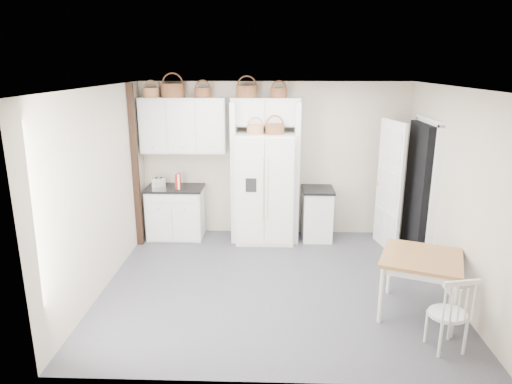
{
  "coord_description": "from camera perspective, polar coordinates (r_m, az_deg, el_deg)",
  "views": [
    {
      "loc": [
        -0.06,
        -5.62,
        2.87
      ],
      "look_at": [
        -0.26,
        0.4,
        1.17
      ],
      "focal_mm": 32.0,
      "sensor_mm": 36.0,
      "label": 1
    }
  ],
  "objects": [
    {
      "name": "base_cab_right",
      "position": [
        7.76,
        7.63,
        -2.84
      ],
      "size": [
        0.48,
        0.57,
        0.84
      ],
      "primitive_type": "cube",
      "color": "white",
      "rests_on": "floor"
    },
    {
      "name": "counter_right",
      "position": [
        7.63,
        7.75,
        0.29
      ],
      "size": [
        0.52,
        0.61,
        0.04
      ],
      "primitive_type": "cube",
      "color": "black",
      "rests_on": "base_cab_right"
    },
    {
      "name": "basket_upper_b",
      "position": [
        7.63,
        -10.34,
        12.39
      ],
      "size": [
        0.38,
        0.38,
        0.22
      ],
      "primitive_type": "cylinder",
      "color": "brown",
      "rests_on": "upper_cabinet"
    },
    {
      "name": "windsor_chair",
      "position": [
        5.22,
        22.83,
        -13.87
      ],
      "size": [
        0.46,
        0.43,
        0.8
      ],
      "primitive_type": "cube",
      "rotation": [
        0.0,
        0.0,
        0.21
      ],
      "color": "white",
      "rests_on": "floor"
    },
    {
      "name": "ceiling",
      "position": [
        5.63,
        2.55,
        12.95
      ],
      "size": [
        4.5,
        4.5,
        0.0
      ],
      "primitive_type": "plane",
      "color": "white",
      "rests_on": "wall_back"
    },
    {
      "name": "basket_upper_a",
      "position": [
        7.71,
        -12.96,
        12.02
      ],
      "size": [
        0.26,
        0.26,
        0.15
      ],
      "primitive_type": "cylinder",
      "color": "#8C5E3E",
      "rests_on": "upper_cabinet"
    },
    {
      "name": "door_slab",
      "position": [
        7.43,
        16.32,
        0.7
      ],
      "size": [
        0.21,
        0.79,
        2.05
      ],
      "primitive_type": "cube",
      "rotation": [
        0.0,
        0.0,
        -1.36
      ],
      "color": "white",
      "rests_on": "floor"
    },
    {
      "name": "fridge_panel_right",
      "position": [
        7.53,
        5.04,
        2.45
      ],
      "size": [
        0.08,
        0.6,
        2.3
      ],
      "primitive_type": "cube",
      "color": "white",
      "rests_on": "floor"
    },
    {
      "name": "basket_fridge_b",
      "position": [
        7.23,
        2.36,
        7.89
      ],
      "size": [
        0.3,
        0.3,
        0.16
      ],
      "primitive_type": "cylinder",
      "color": "brown",
      "rests_on": "refrigerator"
    },
    {
      "name": "cookbook_cream",
      "position": [
        7.63,
        -9.68,
        1.35
      ],
      "size": [
        0.07,
        0.17,
        0.25
      ],
      "primitive_type": "cube",
      "rotation": [
        0.0,
        0.0,
        0.25
      ],
      "color": "silver",
      "rests_on": "counter_left"
    },
    {
      "name": "bridge_cabinet",
      "position": [
        7.49,
        1.21,
        10.0
      ],
      "size": [
        1.12,
        0.34,
        0.45
      ],
      "primitive_type": "cube",
      "color": "white",
      "rests_on": "wall_back"
    },
    {
      "name": "basket_bridge_b",
      "position": [
        7.47,
        2.87,
        12.28
      ],
      "size": [
        0.26,
        0.26,
        0.15
      ],
      "primitive_type": "cylinder",
      "color": "brown",
      "rests_on": "bridge_cabinet"
    },
    {
      "name": "wall_left",
      "position": [
        6.24,
        -18.75,
        0.28
      ],
      "size": [
        0.0,
        4.0,
        4.0
      ],
      "primitive_type": "plane",
      "rotation": [
        1.57,
        0.0,
        1.57
      ],
      "color": "#BAAEA1",
      "rests_on": "floor"
    },
    {
      "name": "floor",
      "position": [
        6.31,
        2.26,
        -11.34
      ],
      "size": [
        4.5,
        4.5,
        0.0
      ],
      "primitive_type": "plane",
      "color": "#4E4F55",
      "rests_on": "ground"
    },
    {
      "name": "basket_upper_c",
      "position": [
        7.55,
        -6.67,
        12.25
      ],
      "size": [
        0.27,
        0.27,
        0.16
      ],
      "primitive_type": "cylinder",
      "color": "brown",
      "rests_on": "upper_cabinet"
    },
    {
      "name": "wall_back",
      "position": [
        7.78,
        2.3,
        4.06
      ],
      "size": [
        4.5,
        0.0,
        4.5
      ],
      "primitive_type": "plane",
      "rotation": [
        1.57,
        0.0,
        0.0
      ],
      "color": "#BAAEA1",
      "rests_on": "floor"
    },
    {
      "name": "base_cab_left",
      "position": [
        7.89,
        -9.98,
        -2.61
      ],
      "size": [
        0.91,
        0.58,
        0.84
      ],
      "primitive_type": "cube",
      "color": "white",
      "rests_on": "floor"
    },
    {
      "name": "upper_cabinet",
      "position": [
        7.65,
        -9.07,
        8.24
      ],
      "size": [
        1.4,
        0.34,
        0.9
      ],
      "primitive_type": "cube",
      "color": "white",
      "rests_on": "wall_back"
    },
    {
      "name": "basket_fridge_a",
      "position": [
        7.24,
        -0.08,
        7.83
      ],
      "size": [
        0.27,
        0.27,
        0.14
      ],
      "primitive_type": "cylinder",
      "color": "#8C5E3E",
      "rests_on": "refrigerator"
    },
    {
      "name": "counter_left",
      "position": [
        7.76,
        -10.13,
        0.48
      ],
      "size": [
        0.95,
        0.61,
        0.04
      ],
      "primitive_type": "cube",
      "color": "black",
      "rests_on": "base_cab_left"
    },
    {
      "name": "dining_table",
      "position": [
        5.8,
        19.71,
        -10.87
      ],
      "size": [
        1.13,
        1.13,
        0.73
      ],
      "primitive_type": "cube",
      "rotation": [
        0.0,
        0.0,
        -0.37
      ],
      "color": "brown",
      "rests_on": "floor"
    },
    {
      "name": "toaster",
      "position": [
        7.8,
        -12.06,
        1.19
      ],
      "size": [
        0.24,
        0.17,
        0.15
      ],
      "primitive_type": "cube",
      "rotation": [
        0.0,
        0.0,
        0.21
      ],
      "color": "silver",
      "rests_on": "counter_left"
    },
    {
      "name": "basket_bridge_a",
      "position": [
        7.47,
        -1.15,
        12.46
      ],
      "size": [
        0.34,
        0.34,
        0.19
      ],
      "primitive_type": "cylinder",
      "color": "brown",
      "rests_on": "bridge_cabinet"
    },
    {
      "name": "doorway_void",
      "position": [
        7.22,
        19.72,
        -0.03
      ],
      "size": [
        0.18,
        0.85,
        2.05
      ],
      "primitive_type": "cube",
      "color": "black",
      "rests_on": "floor"
    },
    {
      "name": "cookbook_red",
      "position": [
        7.63,
        -9.73,
        1.35
      ],
      "size": [
        0.07,
        0.17,
        0.25
      ],
      "primitive_type": "cube",
      "rotation": [
        0.0,
        0.0,
        -0.2
      ],
      "color": "#9F2115",
      "rests_on": "counter_left"
    },
    {
      "name": "trim_post",
      "position": [
        7.46,
        -14.85,
        3.04
      ],
      "size": [
        0.09,
        0.09,
        2.6
      ],
      "primitive_type": "cube",
      "color": "black",
      "rests_on": "floor"
    },
    {
      "name": "fridge_panel_left",
      "position": [
        7.55,
        -2.72,
        2.52
      ],
      "size": [
        0.08,
        0.6,
        2.3
      ],
      "primitive_type": "cube",
      "color": "white",
      "rests_on": "floor"
    },
    {
      "name": "wall_right",
      "position": [
        6.28,
        23.41,
        -0.09
      ],
      "size": [
        0.0,
        4.0,
        4.0
      ],
      "primitive_type": "plane",
      "rotation": [
        1.57,
        0.0,
        -1.57
      ],
      "color": "#BAAEA1",
      "rests_on": "floor"
    },
    {
      "name": "refrigerator",
      "position": [
        7.53,
        1.14,
        0.56
      ],
      "size": [
        0.93,
        0.75,
        1.81
      ],
      "primitive_type": "cube",
      "color": "white",
      "rests_on": "floor"
    }
  ]
}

